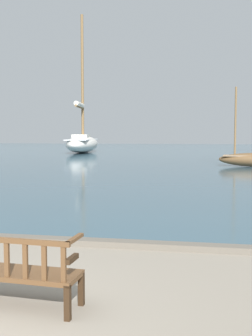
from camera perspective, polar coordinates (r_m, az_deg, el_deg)
name	(u,v)px	position (r m, az deg, el deg)	size (l,w,h in m)	color
harbor_water	(177,153)	(47.97, 6.97, 2.09)	(100.00, 80.00, 0.08)	#385666
quay_edge_kerb	(56,241)	(8.45, -9.50, -9.69)	(40.00, 0.30, 0.12)	#675F54
park_bench	(15,270)	(5.49, -14.80, -13.23)	(1.63, 0.63, 0.92)	#322113
sailboat_far_starboard	(82,142)	(46.97, -5.92, 3.53)	(4.30, 12.32, 15.05)	silver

